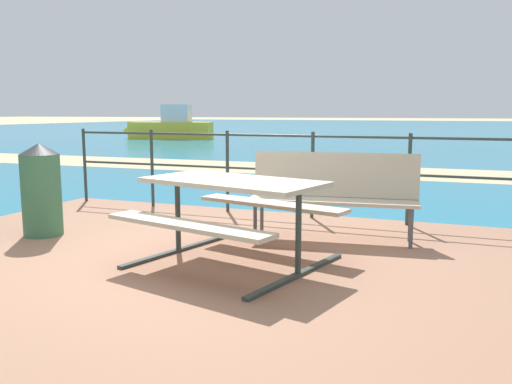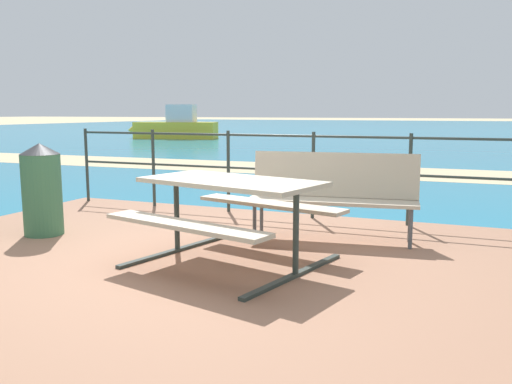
{
  "view_description": "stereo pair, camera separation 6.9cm",
  "coord_description": "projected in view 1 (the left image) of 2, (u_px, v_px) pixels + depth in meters",
  "views": [
    {
      "loc": [
        2.37,
        -4.12,
        1.4
      ],
      "look_at": [
        0.15,
        1.54,
        0.49
      ],
      "focal_mm": 37.35,
      "sensor_mm": 36.0,
      "label": 1
    },
    {
      "loc": [
        2.43,
        -4.09,
        1.4
      ],
      "look_at": [
        0.15,
        1.54,
        0.49
      ],
      "focal_mm": 37.35,
      "sensor_mm": 36.0,
      "label": 2
    }
  ],
  "objects": [
    {
      "name": "ground_plane",
      "position": [
        179.0,
        267.0,
        4.85
      ],
      "size": [
        240.0,
        240.0,
        0.0
      ],
      "primitive_type": "plane",
      "color": "tan"
    },
    {
      "name": "patio_paving",
      "position": [
        179.0,
        264.0,
        4.85
      ],
      "size": [
        6.4,
        5.2,
        0.06
      ],
      "primitive_type": "cube",
      "color": "#996B51",
      "rests_on": "ground"
    },
    {
      "name": "sea_water",
      "position": [
        433.0,
        130.0,
        41.68
      ],
      "size": [
        90.0,
        90.0,
        0.01
      ],
      "primitive_type": "cube",
      "color": "teal",
      "rests_on": "ground"
    },
    {
      "name": "beach_strip",
      "position": [
        356.0,
        171.0,
        12.6
      ],
      "size": [
        54.04,
        3.63,
        0.01
      ],
      "primitive_type": "cube",
      "rotation": [
        0.0,
        0.0,
        0.02
      ],
      "color": "tan",
      "rests_on": "ground"
    },
    {
      "name": "picnic_table",
      "position": [
        233.0,
        199.0,
        4.69
      ],
      "size": [
        1.9,
        1.8,
        0.76
      ],
      "rotation": [
        0.0,
        0.0,
        -0.25
      ],
      "color": "#BCAD93",
      "rests_on": "patio_paving"
    },
    {
      "name": "park_bench",
      "position": [
        334.0,
        189.0,
        5.63
      ],
      "size": [
        1.79,
        0.64,
        0.92
      ],
      "rotation": [
        0.0,
        0.0,
        0.13
      ],
      "color": "#BCAD93",
      "rests_on": "patio_paving"
    },
    {
      "name": "railing_fence",
      "position": [
        269.0,
        163.0,
        6.92
      ],
      "size": [
        5.94,
        0.04,
        1.1
      ],
      "color": "#2D3833",
      "rests_on": "patio_paving"
    },
    {
      "name": "trash_bin",
      "position": [
        41.0,
        189.0,
        5.79
      ],
      "size": [
        0.43,
        0.43,
        1.01
      ],
      "color": "#386B47",
      "rests_on": "patio_paving"
    },
    {
      "name": "boat_mid",
      "position": [
        170.0,
        127.0,
        27.72
      ],
      "size": [
        4.87,
        2.13,
        1.76
      ],
      "rotation": [
        0.0,
        0.0,
        3.37
      ],
      "color": "yellow",
      "rests_on": "sea_water"
    }
  ]
}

